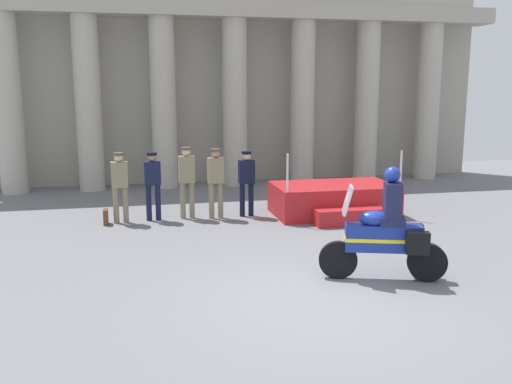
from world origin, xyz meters
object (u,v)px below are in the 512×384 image
officer_in_row_0 (120,182)px  officer_in_row_4 (247,178)px  officer_in_row_3 (216,178)px  reviewing_stand (334,200)px  motorcycle_with_rider (388,233)px  briefcase_on_ground (106,217)px  officer_in_row_1 (153,181)px  officer_in_row_2 (187,177)px

officer_in_row_0 → officer_in_row_4: officer_in_row_0 is taller
officer_in_row_3 → officer_in_row_4: size_ratio=1.06×
officer_in_row_3 → reviewing_stand: bearing=172.7°
reviewing_stand → motorcycle_with_rider: size_ratio=1.47×
officer_in_row_0 → officer_in_row_3: (2.26, 0.00, 0.02)m
briefcase_on_ground → officer_in_row_3: bearing=1.8°
officer_in_row_0 → officer_in_row_1: 0.77m
officer_in_row_2 → motorcycle_with_rider: bearing=116.6°
reviewing_stand → officer_in_row_0: 5.25m
briefcase_on_ground → officer_in_row_4: bearing=2.6°
officer_in_row_1 → officer_in_row_4: size_ratio=1.02×
officer_in_row_4 → briefcase_on_ground: (-3.38, -0.15, -0.78)m
reviewing_stand → briefcase_on_ground: reviewing_stand is taller
motorcycle_with_rider → briefcase_on_ground: 6.85m
motorcycle_with_rider → briefcase_on_ground: motorcycle_with_rider is taller
reviewing_stand → officer_in_row_0: size_ratio=1.79×
officer_in_row_0 → motorcycle_with_rider: bearing=129.3°
officer_in_row_1 → briefcase_on_ground: size_ratio=4.57×
officer_in_row_1 → motorcycle_with_rider: 6.24m
reviewing_stand → officer_in_row_4: size_ratio=1.85×
briefcase_on_ground → motorcycle_with_rider: bearing=-45.7°
officer_in_row_3 → motorcycle_with_rider: (2.15, -4.96, -0.21)m
reviewing_stand → officer_in_row_3: officer_in_row_3 is taller
officer_in_row_0 → briefcase_on_ground: bearing=10.4°
officer_in_row_3 → officer_in_row_1: bearing=-5.9°
officer_in_row_1 → officer_in_row_2: bearing=-178.4°
reviewing_stand → briefcase_on_ground: 5.57m
officer_in_row_2 → officer_in_row_1: bearing=1.6°
officer_in_row_1 → officer_in_row_2: officer_in_row_2 is taller
officer_in_row_2 → officer_in_row_3: officer_in_row_2 is taller
motorcycle_with_rider → briefcase_on_ground: (-4.76, 4.88, -0.61)m
officer_in_row_1 → officer_in_row_3: officer_in_row_3 is taller
officer_in_row_4 → officer_in_row_2: bearing=-5.5°
officer_in_row_2 → officer_in_row_0: bearing=3.1°
officer_in_row_0 → officer_in_row_1: (0.76, 0.09, -0.01)m
officer_in_row_2 → briefcase_on_ground: officer_in_row_2 is taller
officer_in_row_1 → motorcycle_with_rider: motorcycle_with_rider is taller
officer_in_row_2 → officer_in_row_4: size_ratio=1.08×
officer_in_row_1 → briefcase_on_ground: officer_in_row_1 is taller
officer_in_row_3 → officer_in_row_4: officer_in_row_3 is taller
officer_in_row_1 → officer_in_row_4: 2.27m
officer_in_row_2 → briefcase_on_ground: bearing=4.4°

